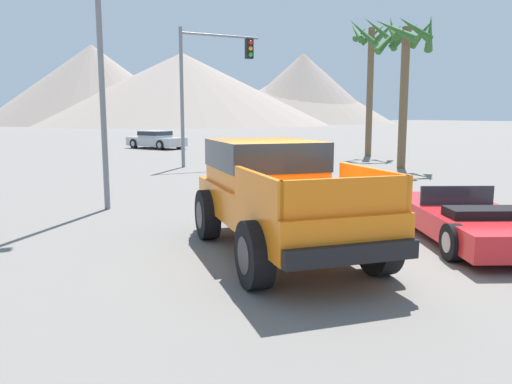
{
  "coord_description": "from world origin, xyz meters",
  "views": [
    {
      "loc": [
        -4.36,
        -6.74,
        2.36
      ],
      "look_at": [
        -0.28,
        1.45,
        0.94
      ],
      "focal_mm": 35.0,
      "sensor_mm": 36.0,
      "label": 1
    }
  ],
  "objects_px": {
    "palm_tree_leaning": "(372,54)",
    "orange_pickup_truck": "(275,189)",
    "red_convertible_car": "(467,220)",
    "street_lamp_post": "(98,12)",
    "parked_car_silver": "(156,140)",
    "palm_tree_tall": "(406,55)",
    "traffic_light_main": "(211,72)"
  },
  "relations": [
    {
      "from": "palm_tree_leaning",
      "to": "orange_pickup_truck",
      "type": "bearing_deg",
      "value": -133.53
    },
    {
      "from": "orange_pickup_truck",
      "to": "palm_tree_tall",
      "type": "distance_m",
      "value": 15.18
    },
    {
      "from": "traffic_light_main",
      "to": "street_lamp_post",
      "type": "xyz_separation_m",
      "value": [
        -6.35,
        -8.91,
        0.5
      ]
    },
    {
      "from": "street_lamp_post",
      "to": "orange_pickup_truck",
      "type": "bearing_deg",
      "value": -69.21
    },
    {
      "from": "red_convertible_car",
      "to": "traffic_light_main",
      "type": "bearing_deg",
      "value": 111.74
    },
    {
      "from": "parked_car_silver",
      "to": "street_lamp_post",
      "type": "height_order",
      "value": "street_lamp_post"
    },
    {
      "from": "parked_car_silver",
      "to": "palm_tree_tall",
      "type": "relative_size",
      "value": 0.72
    },
    {
      "from": "street_lamp_post",
      "to": "palm_tree_leaning",
      "type": "xyz_separation_m",
      "value": [
        16.32,
        9.9,
        0.89
      ]
    },
    {
      "from": "red_convertible_car",
      "to": "street_lamp_post",
      "type": "relative_size",
      "value": 0.58
    },
    {
      "from": "parked_car_silver",
      "to": "traffic_light_main",
      "type": "xyz_separation_m",
      "value": [
        -0.83,
        -12.89,
        3.65
      ]
    },
    {
      "from": "red_convertible_car",
      "to": "palm_tree_leaning",
      "type": "height_order",
      "value": "palm_tree_leaning"
    },
    {
      "from": "red_convertible_car",
      "to": "palm_tree_tall",
      "type": "relative_size",
      "value": 0.71
    },
    {
      "from": "traffic_light_main",
      "to": "palm_tree_tall",
      "type": "relative_size",
      "value": 0.95
    },
    {
      "from": "parked_car_silver",
      "to": "palm_tree_leaning",
      "type": "height_order",
      "value": "palm_tree_leaning"
    },
    {
      "from": "parked_car_silver",
      "to": "palm_tree_tall",
      "type": "height_order",
      "value": "palm_tree_tall"
    },
    {
      "from": "red_convertible_car",
      "to": "parked_car_silver",
      "type": "distance_m",
      "value": 28.13
    },
    {
      "from": "traffic_light_main",
      "to": "palm_tree_leaning",
      "type": "height_order",
      "value": "palm_tree_leaning"
    },
    {
      "from": "traffic_light_main",
      "to": "street_lamp_post",
      "type": "bearing_deg",
      "value": -125.47
    },
    {
      "from": "red_convertible_car",
      "to": "orange_pickup_truck",
      "type": "bearing_deg",
      "value": -172.03
    },
    {
      "from": "parked_car_silver",
      "to": "palm_tree_leaning",
      "type": "relative_size",
      "value": 0.62
    },
    {
      "from": "parked_car_silver",
      "to": "street_lamp_post",
      "type": "relative_size",
      "value": 0.59
    },
    {
      "from": "red_convertible_car",
      "to": "parked_car_silver",
      "type": "xyz_separation_m",
      "value": [
        1.67,
        28.08,
        0.24
      ]
    },
    {
      "from": "orange_pickup_truck",
      "to": "palm_tree_tall",
      "type": "xyz_separation_m",
      "value": [
        11.4,
        9.28,
        3.79
      ]
    },
    {
      "from": "street_lamp_post",
      "to": "palm_tree_tall",
      "type": "xyz_separation_m",
      "value": [
        13.38,
        4.07,
        0.09
      ]
    },
    {
      "from": "palm_tree_leaning",
      "to": "traffic_light_main",
      "type": "bearing_deg",
      "value": -174.34
    },
    {
      "from": "traffic_light_main",
      "to": "palm_tree_leaning",
      "type": "relative_size",
      "value": 0.81
    },
    {
      "from": "orange_pickup_truck",
      "to": "traffic_light_main",
      "type": "xyz_separation_m",
      "value": [
        4.37,
        14.11,
        3.2
      ]
    },
    {
      "from": "red_convertible_car",
      "to": "street_lamp_post",
      "type": "xyz_separation_m",
      "value": [
        -5.51,
        6.28,
        4.39
      ]
    },
    {
      "from": "traffic_light_main",
      "to": "palm_tree_tall",
      "type": "distance_m",
      "value": 8.55
    },
    {
      "from": "orange_pickup_truck",
      "to": "traffic_light_main",
      "type": "distance_m",
      "value": 15.12
    },
    {
      "from": "parked_car_silver",
      "to": "palm_tree_leaning",
      "type": "bearing_deg",
      "value": 100.39
    },
    {
      "from": "palm_tree_leaning",
      "to": "red_convertible_car",
      "type": "bearing_deg",
      "value": -123.74
    }
  ]
}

